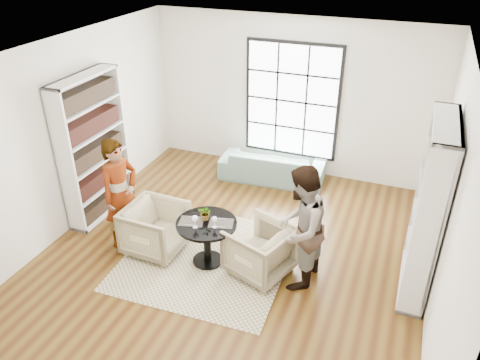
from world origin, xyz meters
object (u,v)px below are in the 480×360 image
at_px(sofa, 272,165).
at_px(flower_centerpiece, 206,213).
at_px(person_left, 120,194).
at_px(wine_glass_left, 195,219).
at_px(armchair_right, 260,250).
at_px(pedestal_table, 207,234).
at_px(person_right, 300,228).
at_px(wine_glass_right, 215,220).
at_px(armchair_left, 156,229).

bearing_deg(sofa, flower_centerpiece, 83.12).
distance_m(person_left, wine_glass_left, 1.31).
height_order(armchair_right, person_left, person_left).
xyz_separation_m(armchair_right, flower_centerpiece, (-0.82, -0.00, 0.43)).
xyz_separation_m(sofa, person_left, (-1.49, -2.78, 0.58)).
bearing_deg(pedestal_table, person_right, 3.14).
relative_size(wine_glass_right, flower_centerpiece, 0.83).
bearing_deg(person_right, sofa, -150.50).
relative_size(sofa, armchair_right, 2.40).
bearing_deg(wine_glass_left, person_right, 9.32).
distance_m(pedestal_table, sofa, 2.78).
relative_size(person_right, wine_glass_right, 9.92).
xyz_separation_m(armchair_left, flower_centerpiece, (0.80, 0.08, 0.42)).
xyz_separation_m(armchair_left, wine_glass_left, (0.75, -0.15, 0.45)).
relative_size(pedestal_table, wine_glass_right, 4.86).
distance_m(sofa, armchair_left, 2.94).
xyz_separation_m(armchair_right, wine_glass_left, (-0.87, -0.23, 0.46)).
distance_m(pedestal_table, person_right, 1.38).
relative_size(armchair_right, wine_glass_right, 4.63).
relative_size(armchair_left, armchair_right, 1.02).
bearing_deg(armchair_right, pedestal_table, -65.02).
height_order(person_left, person_right, person_right).
bearing_deg(flower_centerpiece, pedestal_table, -59.96).
bearing_deg(sofa, person_left, 57.88).
relative_size(armchair_left, wine_glass_left, 4.35).
bearing_deg(person_left, wine_glass_right, -76.76).
bearing_deg(sofa, armchair_right, 100.25).
xyz_separation_m(person_left, person_right, (2.72, 0.09, 0.01)).
height_order(sofa, flower_centerpiece, flower_centerpiece).
bearing_deg(armchair_right, person_left, -68.12).
bearing_deg(wine_glass_right, pedestal_table, 157.91).
xyz_separation_m(armchair_right, wine_glass_right, (-0.62, -0.14, 0.45)).
bearing_deg(pedestal_table, sofa, 87.96).
bearing_deg(person_left, armchair_right, -72.59).
bearing_deg(armchair_left, pedestal_table, -87.25).
relative_size(sofa, person_left, 1.13).
relative_size(person_left, flower_centerpiece, 8.08).
bearing_deg(wine_glass_right, person_right, 6.69).
height_order(wine_glass_left, wine_glass_right, wine_glass_left).
relative_size(sofa, armchair_left, 2.35).
bearing_deg(armchair_left, sofa, -16.78).
distance_m(pedestal_table, armchair_right, 0.79).
xyz_separation_m(sofa, wine_glass_right, (0.06, -2.83, 0.53)).
bearing_deg(pedestal_table, wine_glass_right, -22.09).
distance_m(armchair_left, person_right, 2.23).
distance_m(wine_glass_right, flower_centerpiece, 0.24).
bearing_deg(wine_glass_right, armchair_right, 12.47).
relative_size(sofa, wine_glass_left, 10.20).
xyz_separation_m(armchair_left, armchair_right, (1.62, 0.09, -0.01)).
bearing_deg(person_right, flower_centerpiece, -84.91).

